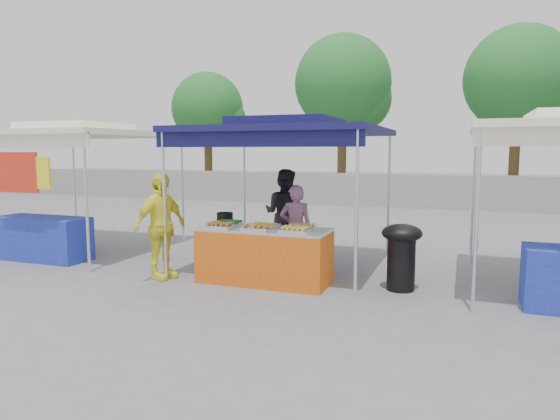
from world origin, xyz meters
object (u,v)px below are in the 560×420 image
(vendor_table, at_px, (264,255))
(vendor_woman, at_px, (296,229))
(wok_burner, at_px, (401,251))
(cooking_pot, at_px, (225,217))
(customer_person, at_px, (161,226))
(helper_man, at_px, (285,213))

(vendor_table, bearing_deg, vendor_woman, 72.72)
(vendor_table, height_order, vendor_woman, vendor_woman)
(wok_burner, height_order, vendor_woman, vendor_woman)
(vendor_woman, bearing_deg, vendor_table, 57.16)
(cooking_pot, xyz_separation_m, wok_burner, (2.88, -0.07, -0.35))
(vendor_table, relative_size, vendor_woman, 1.36)
(customer_person, bearing_deg, cooking_pot, -31.53)
(helper_man, height_order, customer_person, customer_person)
(vendor_table, relative_size, cooking_pot, 7.53)
(cooking_pot, relative_size, vendor_woman, 0.18)
(vendor_woman, height_order, helper_man, helper_man)
(cooking_pot, bearing_deg, customer_person, -136.78)
(wok_burner, height_order, customer_person, customer_person)
(vendor_table, xyz_separation_m, cooking_pot, (-0.86, 0.39, 0.50))
(cooking_pot, height_order, vendor_woman, vendor_woman)
(vendor_woman, relative_size, customer_person, 0.87)
(helper_man, bearing_deg, vendor_woman, 121.08)
(cooking_pot, distance_m, customer_person, 1.06)
(wok_burner, distance_m, customer_person, 3.71)
(wok_burner, distance_m, helper_man, 2.87)
(wok_burner, relative_size, customer_person, 0.58)
(cooking_pot, distance_m, vendor_woman, 1.19)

